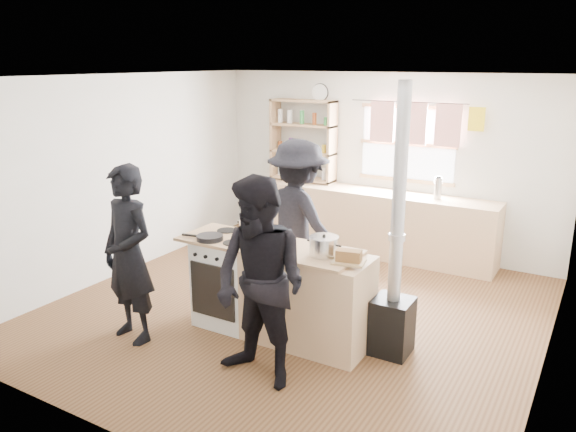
% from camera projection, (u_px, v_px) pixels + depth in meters
% --- Properties ---
extents(ground, '(5.00, 5.00, 0.01)m').
position_uv_depth(ground, '(295.00, 311.00, 6.17)').
color(ground, brown).
rests_on(ground, ground).
extents(back_counter, '(3.40, 0.55, 0.90)m').
position_uv_depth(back_counter, '(373.00, 222.00, 7.89)').
color(back_counter, tan).
rests_on(back_counter, ground).
extents(shelving_unit, '(1.00, 0.28, 1.20)m').
position_uv_depth(shelving_unit, '(303.00, 140.00, 8.29)').
color(shelving_unit, tan).
rests_on(shelving_unit, back_counter).
extents(thermos, '(0.10, 0.10, 0.29)m').
position_uv_depth(thermos, '(438.00, 188.00, 7.30)').
color(thermos, silver).
rests_on(thermos, back_counter).
extents(cooking_island, '(1.97, 0.64, 0.93)m').
position_uv_depth(cooking_island, '(280.00, 291.00, 5.51)').
color(cooking_island, white).
rests_on(cooking_island, ground).
extents(skillet_greens, '(0.31, 0.31, 0.05)m').
position_uv_depth(skillet_greens, '(210.00, 237.00, 5.57)').
color(skillet_greens, black).
rests_on(skillet_greens, cooking_island).
extents(roast_tray, '(0.38, 0.29, 0.07)m').
position_uv_depth(roast_tray, '(273.00, 242.00, 5.37)').
color(roast_tray, silver).
rests_on(roast_tray, cooking_island).
extents(stockpot_stove, '(0.21, 0.21, 0.18)m').
position_uv_depth(stockpot_stove, '(249.00, 226.00, 5.78)').
color(stockpot_stove, silver).
rests_on(stockpot_stove, cooking_island).
extents(stockpot_counter, '(0.27, 0.27, 0.20)m').
position_uv_depth(stockpot_counter, '(324.00, 246.00, 5.11)').
color(stockpot_counter, silver).
rests_on(stockpot_counter, cooking_island).
extents(bread_board, '(0.31, 0.25, 0.12)m').
position_uv_depth(bread_board, '(349.00, 258.00, 4.93)').
color(bread_board, tan).
rests_on(bread_board, cooking_island).
extents(flue_heater, '(0.35, 0.35, 2.50)m').
position_uv_depth(flue_heater, '(394.00, 289.00, 5.11)').
color(flue_heater, black).
rests_on(flue_heater, ground).
extents(person_near_left, '(0.69, 0.51, 1.74)m').
position_uv_depth(person_near_left, '(129.00, 255.00, 5.34)').
color(person_near_left, black).
rests_on(person_near_left, ground).
extents(person_near_right, '(0.95, 0.79, 1.78)m').
position_uv_depth(person_near_right, '(260.00, 283.00, 4.59)').
color(person_near_right, black).
rests_on(person_near_right, ground).
extents(person_far, '(1.33, 0.98, 1.83)m').
position_uv_depth(person_far, '(298.00, 221.00, 6.30)').
color(person_far, black).
rests_on(person_far, ground).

